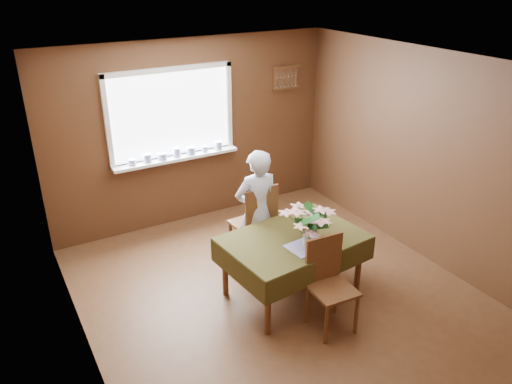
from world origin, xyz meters
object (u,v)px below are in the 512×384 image
flower_bouquet (309,221)px  dining_table (293,244)px  chair_far (256,222)px  seated_woman (257,211)px  chair_near (328,280)px

flower_bouquet → dining_table: bearing=97.6°
chair_far → seated_woman: (-0.03, -0.07, 0.18)m
chair_far → dining_table: bearing=88.9°
chair_far → flower_bouquet: 1.04m
chair_far → chair_near: size_ratio=1.09×
seated_woman → flower_bouquet: bearing=100.0°
flower_bouquet → seated_woman: bearing=96.0°
seated_woman → flower_bouquet: seated_woman is taller
dining_table → chair_far: bearing=87.3°
chair_far → flower_bouquet: size_ratio=2.04×
seated_woman → chair_near: bearing=97.6°
chair_near → seated_woman: (-0.08, 1.26, 0.22)m
dining_table → chair_far: (-0.03, 0.73, -0.06)m
dining_table → flower_bouquet: 0.43m
seated_woman → dining_table: bearing=99.5°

